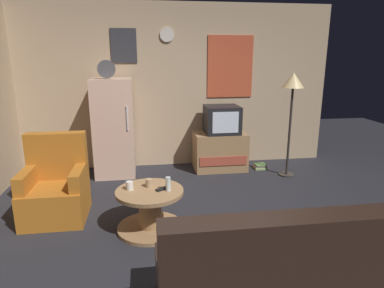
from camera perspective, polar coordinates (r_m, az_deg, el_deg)
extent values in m
plane|color=#232328|center=(3.70, 1.23, -14.95)|extent=(12.00, 12.00, 0.00)
cube|color=tan|center=(5.67, -2.82, 9.62)|extent=(5.20, 0.10, 2.65)
cube|color=#C64C2D|center=(5.74, 6.48, 12.86)|extent=(0.76, 0.02, 1.00)
cube|color=#333338|center=(5.57, -11.49, 16.00)|extent=(0.40, 0.02, 0.52)
cylinder|color=silver|center=(5.58, -4.28, 17.95)|extent=(0.22, 0.03, 0.22)
cube|color=beige|center=(5.34, -13.06, 2.68)|extent=(0.60, 0.60, 1.50)
cylinder|color=silver|center=(4.98, -10.94, 4.30)|extent=(0.02, 0.02, 0.36)
cylinder|color=#4C4C51|center=(5.15, -14.29, 12.19)|extent=(0.26, 0.04, 0.26)
cube|color=#9E754C|center=(5.57, 4.73, -1.19)|extent=(0.84, 0.52, 0.61)
cube|color=#AD4733|center=(5.35, 5.34, -2.91)|extent=(0.76, 0.01, 0.15)
cube|color=black|center=(5.45, 5.07, 4.15)|extent=(0.54, 0.50, 0.44)
cube|color=silver|center=(5.21, 5.71, 3.63)|extent=(0.41, 0.01, 0.33)
cylinder|color=#332D28|center=(5.55, 15.66, -4.97)|extent=(0.24, 0.24, 0.02)
cylinder|color=#332D28|center=(5.36, 16.17, 1.99)|extent=(0.04, 0.04, 1.40)
cone|color=#F2D18C|center=(5.25, 16.79, 10.31)|extent=(0.32, 0.32, 0.22)
cylinder|color=#9E754C|center=(3.80, -6.99, -13.86)|extent=(0.72, 0.72, 0.04)
cylinder|color=#9E754C|center=(3.71, -7.09, -11.01)|extent=(0.24, 0.24, 0.42)
cylinder|color=#9E754C|center=(3.62, -7.19, -8.03)|extent=(0.72, 0.72, 0.04)
cylinder|color=silver|center=(3.55, -4.06, -6.76)|extent=(0.05, 0.05, 0.15)
cylinder|color=silver|center=(3.64, -10.52, -6.93)|extent=(0.08, 0.08, 0.09)
cylinder|color=tan|center=(3.68, -7.27, -6.57)|extent=(0.08, 0.08, 0.09)
cube|color=black|center=(3.60, -5.04, -7.56)|extent=(0.15, 0.12, 0.02)
cube|color=#B2661E|center=(4.23, -22.03, -9.09)|extent=(0.68, 0.68, 0.40)
cube|color=#B2661E|center=(4.31, -21.87, -1.84)|extent=(0.68, 0.16, 0.56)
cube|color=#B2661E|center=(4.21, -26.15, -5.31)|extent=(0.12, 0.60, 0.20)
cube|color=#B2661E|center=(4.07, -18.60, -5.20)|extent=(0.12, 0.60, 0.20)
cube|color=black|center=(2.74, 13.77, -22.45)|extent=(1.70, 0.80, 0.40)
cube|color=black|center=(2.26, 17.45, -17.47)|extent=(1.70, 0.20, 0.52)
cube|color=#8FB664|center=(5.75, 11.44, -3.95)|extent=(0.20, 0.18, 0.03)
cube|color=#C984A3|center=(5.75, 11.46, -3.69)|extent=(0.20, 0.16, 0.02)
cube|color=#588141|center=(5.74, 11.47, -3.46)|extent=(0.17, 0.17, 0.02)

